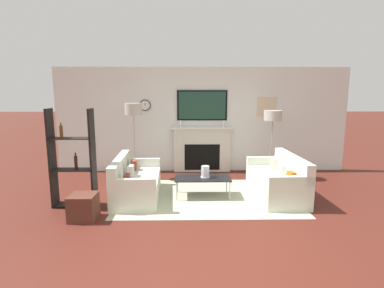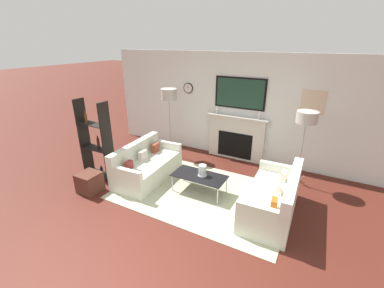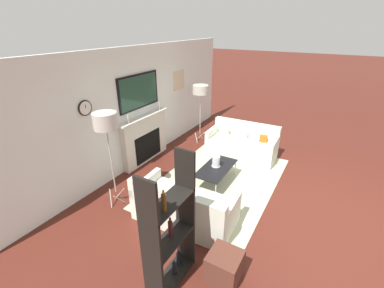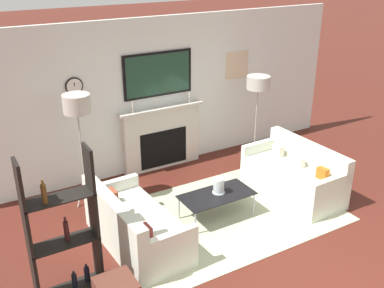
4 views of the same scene
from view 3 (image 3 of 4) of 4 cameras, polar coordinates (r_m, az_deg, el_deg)
name	(u,v)px [view 3 (image 3 of 4)]	position (r m, az deg, el deg)	size (l,w,h in m)	color
ground_plane	(330,216)	(5.36, 28.36, -13.87)	(60.00, 60.00, 0.00)	#4C1D15
fireplace_wall	(140,112)	(6.17, -11.49, 6.95)	(7.57, 0.28, 2.70)	white
area_rug	(218,181)	(5.67, 5.84, -8.23)	(3.45, 2.27, 0.01)	#AEB18E
couch_left	(184,208)	(4.48, -1.85, -13.94)	(0.92, 1.75, 0.80)	silver
couch_right	(242,145)	(6.69, 11.04, -0.19)	(0.85, 1.72, 0.83)	silver
coffee_table	(216,168)	(5.43, 5.42, -5.43)	(1.10, 0.55, 0.39)	black
hurricane_candle	(216,162)	(5.42, 5.37, -3.95)	(0.19, 0.19, 0.23)	silver
floor_lamp_left	(105,122)	(4.46, -18.70, 4.60)	(0.40, 0.40, 1.82)	#9E998E
floor_lamp_right	(201,90)	(7.00, 1.91, 11.81)	(0.42, 0.42, 1.65)	#9E998E
shelf_unit	(170,231)	(3.31, -4.91, -18.73)	(0.77, 0.28, 1.78)	black
ottoman	(224,266)	(3.77, 7.21, -25.37)	(0.42, 0.42, 0.42)	#522B20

